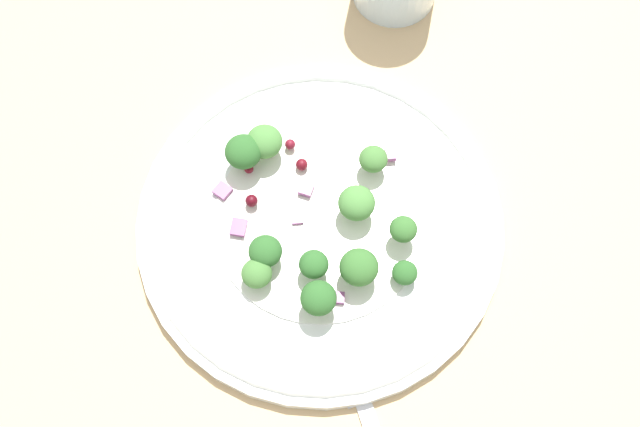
# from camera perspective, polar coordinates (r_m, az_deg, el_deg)

# --- Properties ---
(ground_plane) EXTENTS (1.80, 1.80, 0.02)m
(ground_plane) POSITION_cam_1_polar(r_m,az_deg,el_deg) (0.64, 2.09, -1.53)
(ground_plane) COLOR tan
(plate) EXTENTS (0.29, 0.29, 0.02)m
(plate) POSITION_cam_1_polar(r_m,az_deg,el_deg) (0.62, 0.00, -0.65)
(plate) COLOR white
(plate) RESTS_ON ground_plane
(dressing_pool) EXTENTS (0.17, 0.17, 0.00)m
(dressing_pool) POSITION_cam_1_polar(r_m,az_deg,el_deg) (0.61, 0.00, -0.50)
(dressing_pool) COLOR white
(dressing_pool) RESTS_ON plate
(broccoli_floret_0) EXTENTS (0.02, 0.02, 0.02)m
(broccoli_floret_0) POSITION_cam_1_polar(r_m,az_deg,el_deg) (0.59, 6.08, -1.16)
(broccoli_floret_0) COLOR #8EB77A
(broccoli_floret_0) RESTS_ON plate
(broccoli_floret_1) EXTENTS (0.03, 0.03, 0.03)m
(broccoli_floret_1) POSITION_cam_1_polar(r_m,az_deg,el_deg) (0.59, -3.97, -2.85)
(broccoli_floret_1) COLOR #9EC684
(broccoli_floret_1) RESTS_ON plate
(broccoli_floret_2) EXTENTS (0.02, 0.02, 0.02)m
(broccoli_floret_2) POSITION_cam_1_polar(r_m,az_deg,el_deg) (0.58, -0.46, -3.74)
(broccoli_floret_2) COLOR #9EC684
(broccoli_floret_2) RESTS_ON plate
(broccoli_floret_3) EXTENTS (0.03, 0.03, 0.03)m
(broccoli_floret_3) POSITION_cam_1_polar(r_m,az_deg,el_deg) (0.60, 2.68, 0.74)
(broccoli_floret_3) COLOR #ADD18E
(broccoli_floret_3) RESTS_ON plate
(broccoli_floret_4) EXTENTS (0.03, 0.03, 0.03)m
(broccoli_floret_4) POSITION_cam_1_polar(r_m,az_deg,el_deg) (0.62, -4.07, 5.21)
(broccoli_floret_4) COLOR #ADD18E
(broccoli_floret_4) RESTS_ON plate
(broccoli_floret_5) EXTENTS (0.02, 0.02, 0.02)m
(broccoli_floret_5) POSITION_cam_1_polar(r_m,az_deg,el_deg) (0.62, 3.90, 3.95)
(broccoli_floret_5) COLOR #9EC684
(broccoli_floret_5) RESTS_ON plate
(broccoli_floret_6) EXTENTS (0.03, 0.03, 0.03)m
(broccoli_floret_6) POSITION_cam_1_polar(r_m,az_deg,el_deg) (0.57, -0.11, -6.20)
(broccoli_floret_6) COLOR #ADD18E
(broccoli_floret_6) RESTS_ON plate
(broccoli_floret_7) EXTENTS (0.03, 0.03, 0.03)m
(broccoli_floret_7) POSITION_cam_1_polar(r_m,az_deg,el_deg) (0.62, -5.60, 4.47)
(broccoli_floret_7) COLOR #ADD18E
(broccoli_floret_7) RESTS_ON plate
(broccoli_floret_8) EXTENTS (0.02, 0.02, 0.02)m
(broccoli_floret_8) POSITION_cam_1_polar(r_m,az_deg,el_deg) (0.59, -4.63, -4.40)
(broccoli_floret_8) COLOR #ADD18E
(broccoli_floret_8) RESTS_ON plate
(broccoli_floret_9) EXTENTS (0.02, 0.02, 0.02)m
(broccoli_floret_9) POSITION_cam_1_polar(r_m,az_deg,el_deg) (0.59, 6.19, -4.32)
(broccoli_floret_9) COLOR #8EB77A
(broccoli_floret_9) RESTS_ON plate
(broccoli_floret_10) EXTENTS (0.03, 0.03, 0.03)m
(broccoli_floret_10) POSITION_cam_1_polar(r_m,az_deg,el_deg) (0.58, 2.85, -3.95)
(broccoli_floret_10) COLOR #ADD18E
(broccoli_floret_10) RESTS_ON plate
(cranberry_0) EXTENTS (0.01, 0.01, 0.01)m
(cranberry_0) POSITION_cam_1_polar(r_m,az_deg,el_deg) (0.64, -2.19, 5.06)
(cranberry_0) COLOR maroon
(cranberry_0) RESTS_ON plate
(cranberry_1) EXTENTS (0.01, 0.01, 0.01)m
(cranberry_1) POSITION_cam_1_polar(r_m,az_deg,el_deg) (0.63, -1.34, 3.58)
(cranberry_1) COLOR maroon
(cranberry_1) RESTS_ON plate
(cranberry_2) EXTENTS (0.01, 0.01, 0.01)m
(cranberry_2) POSITION_cam_1_polar(r_m,az_deg,el_deg) (0.63, -5.20, 3.26)
(cranberry_2) COLOR maroon
(cranberry_2) RESTS_ON plate
(cranberry_3) EXTENTS (0.01, 0.01, 0.01)m
(cranberry_3) POSITION_cam_1_polar(r_m,az_deg,el_deg) (0.61, -5.01, 0.93)
(cranberry_3) COLOR #4C0A14
(cranberry_3) RESTS_ON plate
(onion_bit_0) EXTENTS (0.02, 0.02, 0.00)m
(onion_bit_0) POSITION_cam_1_polar(r_m,az_deg,el_deg) (0.61, -5.95, -1.01)
(onion_bit_0) COLOR #843D75
(onion_bit_0) RESTS_ON plate
(onion_bit_1) EXTENTS (0.01, 0.01, 0.00)m
(onion_bit_1) POSITION_cam_1_polar(r_m,az_deg,el_deg) (0.59, 1.30, -6.16)
(onion_bit_1) COLOR #843D75
(onion_bit_1) RESTS_ON plate
(onion_bit_2) EXTENTS (0.01, 0.01, 0.00)m
(onion_bit_2) POSITION_cam_1_polar(r_m,az_deg,el_deg) (0.63, 5.17, 4.35)
(onion_bit_2) COLOR #843D75
(onion_bit_2) RESTS_ON plate
(onion_bit_3) EXTENTS (0.02, 0.02, 0.01)m
(onion_bit_3) POSITION_cam_1_polar(r_m,az_deg,el_deg) (0.63, -7.11, 1.64)
(onion_bit_3) COLOR #934C84
(onion_bit_3) RESTS_ON plate
(onion_bit_4) EXTENTS (0.02, 0.02, 0.00)m
(onion_bit_4) POSITION_cam_1_polar(r_m,az_deg,el_deg) (0.62, -1.02, 1.80)
(onion_bit_4) COLOR #934C84
(onion_bit_4) RESTS_ON plate
(onion_bit_5) EXTENTS (0.01, 0.02, 0.00)m
(onion_bit_5) POSITION_cam_1_polar(r_m,az_deg,el_deg) (0.61, -1.67, -0.21)
(onion_bit_5) COLOR #934C84
(onion_bit_5) RESTS_ON plate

